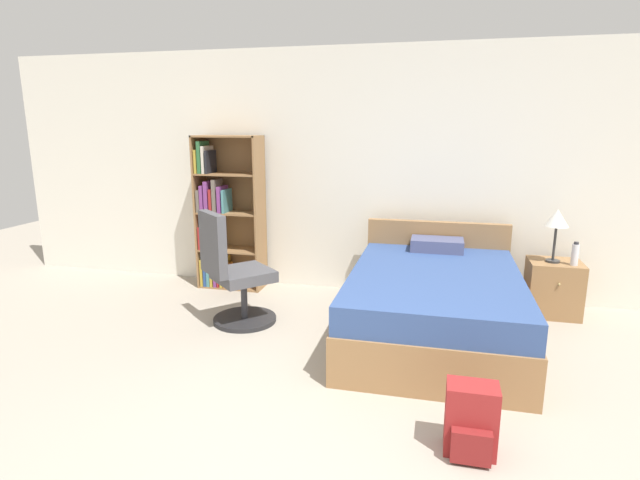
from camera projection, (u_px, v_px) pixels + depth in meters
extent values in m
cube|color=silver|center=(392.00, 174.00, 5.26)|extent=(9.00, 0.06, 2.60)
cube|color=olive|center=(201.00, 212.00, 5.60)|extent=(0.02, 0.34, 1.69)
cube|color=olive|center=(260.00, 215.00, 5.44)|extent=(0.02, 0.34, 1.69)
cube|color=brown|center=(236.00, 211.00, 5.68)|extent=(0.72, 0.01, 1.69)
cube|color=olive|center=(233.00, 285.00, 5.71)|extent=(0.68, 0.32, 0.02)
cube|color=gold|center=(205.00, 271.00, 5.70)|extent=(0.03, 0.22, 0.30)
cube|color=navy|center=(208.00, 269.00, 5.67)|extent=(0.03, 0.20, 0.36)
cube|color=teal|center=(212.00, 273.00, 5.70)|extent=(0.04, 0.26, 0.26)
cube|color=gold|center=(215.00, 269.00, 5.68)|extent=(0.03, 0.24, 0.36)
cube|color=#7A387F|center=(219.00, 274.00, 5.69)|extent=(0.03, 0.26, 0.25)
cube|color=maroon|center=(222.00, 272.00, 5.68)|extent=(0.02, 0.27, 0.29)
cube|color=gold|center=(225.00, 271.00, 5.67)|extent=(0.03, 0.27, 0.32)
cube|color=orange|center=(228.00, 275.00, 5.66)|extent=(0.02, 0.25, 0.25)
cube|color=olive|center=(232.00, 249.00, 5.61)|extent=(0.68, 0.32, 0.02)
cube|color=maroon|center=(203.00, 237.00, 5.60)|extent=(0.03, 0.19, 0.25)
cube|color=maroon|center=(205.00, 232.00, 5.57)|extent=(0.03, 0.19, 0.37)
cube|color=orange|center=(209.00, 233.00, 5.57)|extent=(0.03, 0.20, 0.37)
cube|color=gold|center=(213.00, 236.00, 5.58)|extent=(0.04, 0.22, 0.29)
cube|color=gold|center=(218.00, 235.00, 5.59)|extent=(0.03, 0.27, 0.31)
cube|color=olive|center=(230.00, 212.00, 5.52)|extent=(0.68, 0.32, 0.02)
cube|color=#665B51|center=(203.00, 200.00, 5.54)|extent=(0.04, 0.27, 0.24)
cube|color=#7A387F|center=(205.00, 198.00, 5.49)|extent=(0.04, 0.19, 0.29)
cube|color=#7A387F|center=(209.00, 196.00, 5.47)|extent=(0.04, 0.19, 0.34)
cube|color=maroon|center=(214.00, 200.00, 5.49)|extent=(0.03, 0.24, 0.26)
cube|color=#665B51|center=(217.00, 196.00, 5.45)|extent=(0.04, 0.20, 0.36)
cube|color=#7A387F|center=(223.00, 199.00, 5.46)|extent=(0.04, 0.23, 0.29)
cube|color=teal|center=(227.00, 201.00, 5.46)|extent=(0.03, 0.24, 0.25)
cube|color=olive|center=(229.00, 174.00, 5.42)|extent=(0.68, 0.32, 0.02)
cube|color=gold|center=(199.00, 161.00, 5.41)|extent=(0.03, 0.19, 0.25)
cube|color=#2D6638|center=(203.00, 157.00, 5.41)|extent=(0.04, 0.25, 0.34)
cube|color=beige|center=(207.00, 159.00, 5.41)|extent=(0.03, 0.26, 0.29)
cube|color=black|center=(210.00, 162.00, 5.41)|extent=(0.02, 0.25, 0.25)
cube|color=olive|center=(227.00, 136.00, 5.33)|extent=(0.72, 0.34, 0.02)
cube|color=olive|center=(433.00, 318.00, 4.26)|extent=(1.41, 2.04, 0.38)
cube|color=#334C84|center=(435.00, 285.00, 4.19)|extent=(1.38, 2.00, 0.22)
cube|color=olive|center=(436.00, 262.00, 5.14)|extent=(1.41, 0.08, 0.85)
cube|color=#4C5175|center=(437.00, 245.00, 4.89)|extent=(0.50, 0.30, 0.12)
cylinder|color=#232326|center=(245.00, 319.00, 4.68)|extent=(0.59, 0.59, 0.04)
cylinder|color=#333338|center=(244.00, 299.00, 4.64)|extent=(0.06, 0.06, 0.36)
cube|color=#4C4C51|center=(243.00, 275.00, 4.58)|extent=(0.68, 0.68, 0.10)
cube|color=#4C4C51|center=(213.00, 244.00, 4.36)|extent=(0.38, 0.36, 0.56)
cube|color=olive|center=(553.00, 288.00, 4.81)|extent=(0.48, 0.41, 0.53)
sphere|color=tan|center=(559.00, 284.00, 4.58)|extent=(0.02, 0.02, 0.02)
cylinder|color=#333333|center=(553.00, 261.00, 4.73)|extent=(0.13, 0.13, 0.02)
cylinder|color=#333333|center=(555.00, 243.00, 4.69)|extent=(0.02, 0.02, 0.32)
cone|color=white|center=(557.00, 218.00, 4.64)|extent=(0.21, 0.21, 0.16)
cylinder|color=silver|center=(575.00, 255.00, 4.60)|extent=(0.06, 0.06, 0.20)
cylinder|color=#2D2D33|center=(576.00, 243.00, 4.57)|extent=(0.04, 0.04, 0.02)
cube|color=maroon|center=(471.00, 418.00, 2.77)|extent=(0.28, 0.19, 0.41)
cube|color=maroon|center=(471.00, 447.00, 2.68)|extent=(0.21, 0.07, 0.18)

